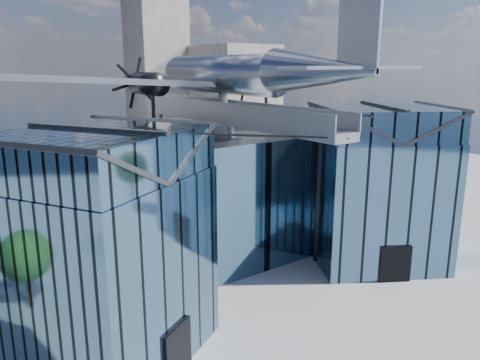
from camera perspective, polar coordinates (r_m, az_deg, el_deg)
ground_plane at (r=32.00m, az=2.17°, el=-13.33°), size 120.00×120.00×0.00m
museum at (r=34.43m, az=-3.75°, el=-1.45°), size 32.88×24.50×17.60m
bg_towers at (r=75.39m, az=-21.63°, el=9.40°), size 77.00×24.50×26.00m
tree_side_e at (r=59.73m, az=17.87°, el=2.55°), size 4.30×4.30×5.30m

